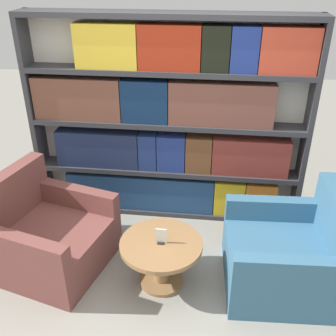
# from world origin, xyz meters

# --- Properties ---
(ground_plane) EXTENTS (14.00, 14.00, 0.00)m
(ground_plane) POSITION_xyz_m (0.00, 0.00, 0.00)
(ground_plane) COLOR gray
(bookshelf) EXTENTS (2.81, 0.30, 2.12)m
(bookshelf) POSITION_xyz_m (0.02, 1.31, 1.04)
(bookshelf) COLOR silver
(bookshelf) RESTS_ON ground_plane
(armchair_left) EXTENTS (1.15, 1.13, 0.87)m
(armchair_left) POSITION_xyz_m (-0.99, 0.32, 0.29)
(armchair_left) COLOR brown
(armchair_left) RESTS_ON ground_plane
(armchair_right) EXTENTS (0.99, 0.97, 0.87)m
(armchair_right) POSITION_xyz_m (1.16, 0.31, 0.29)
(armchair_right) COLOR #386684
(armchair_right) RESTS_ON ground_plane
(coffee_table) EXTENTS (0.70, 0.70, 0.44)m
(coffee_table) POSITION_xyz_m (0.09, 0.18, 0.31)
(coffee_table) COLOR olive
(coffee_table) RESTS_ON ground_plane
(table_sign) EXTENTS (0.10, 0.06, 0.14)m
(table_sign) POSITION_xyz_m (0.09, 0.18, 0.50)
(table_sign) COLOR black
(table_sign) RESTS_ON coffee_table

